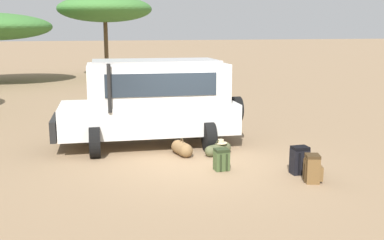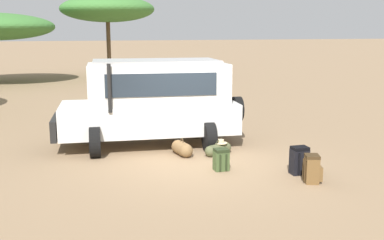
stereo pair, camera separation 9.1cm
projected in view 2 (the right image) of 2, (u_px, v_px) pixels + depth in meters
ground_plane at (200, 165)px, 10.95m from camera, size 320.00×320.00×0.00m
safari_vehicle at (153, 101)px, 12.67m from camera, size 5.47×3.27×2.44m
backpack_beside_front_wheel at (312, 169)px, 9.65m from camera, size 0.45×0.43×0.62m
backpack_cluster_center at (221, 160)px, 10.54m from camera, size 0.35×0.40×0.52m
backpack_near_rear_wheel at (299, 161)px, 10.25m from camera, size 0.41×0.42×0.65m
duffel_bag_low_black_case at (218, 149)px, 11.89m from camera, size 0.84×0.51×0.40m
duffel_bag_soft_canvas at (182, 148)px, 11.83m from camera, size 0.41×0.85×0.46m
acacia_tree_far_right at (107, 9)px, 31.65m from camera, size 6.60×6.78×5.69m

